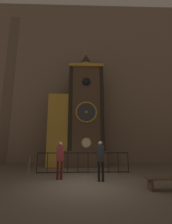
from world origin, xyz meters
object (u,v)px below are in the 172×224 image
Objects in this scene: clock_tower at (80,116)px; visitor_near at (60,157)px; visitor_bench at (165,181)px; visitor_far at (101,157)px; stanchion_post at (29,168)px.

visitor_near is at bearing -103.14° from clock_tower.
visitor_near is at bearing 158.32° from visitor_bench.
visitor_far is 4.35m from stanchion_post.
visitor_bench is at bearing -59.05° from clock_tower.
visitor_bench is (4.16, -1.65, -0.72)m from visitor_near.
visitor_near is 1.19× the size of visitor_bench.
visitor_far reaches higher than visitor_near.
visitor_bench is at bearing -21.39° from visitor_far.
clock_tower is 4.97m from stanchion_post.
visitor_near reaches higher than stanchion_post.
visitor_far is at bearing -22.80° from visitor_near.
clock_tower is 5.05m from visitor_far.
stanchion_post is at bearing 131.38° from visitor_near.
visitor_near is 4.54m from visitor_bench.
visitor_bench is (2.25, -1.26, -0.74)m from visitor_far.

